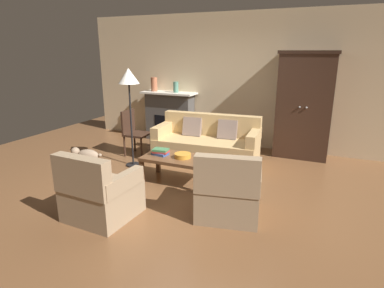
% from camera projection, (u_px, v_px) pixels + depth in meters
% --- Properties ---
extents(ground_plane, '(9.60, 9.60, 0.00)m').
position_uv_depth(ground_plane, '(190.00, 186.00, 4.99)').
color(ground_plane, brown).
extents(back_wall, '(7.20, 0.10, 2.80)m').
position_uv_depth(back_wall, '(239.00, 81.00, 6.83)').
color(back_wall, beige).
rests_on(back_wall, ground).
extents(fireplace, '(1.26, 0.48, 1.12)m').
position_uv_depth(fireplace, '(170.00, 116.00, 7.45)').
color(fireplace, '#4C4947').
rests_on(fireplace, ground).
extents(armoire, '(1.06, 0.57, 2.03)m').
position_uv_depth(armoire, '(304.00, 105.00, 6.11)').
color(armoire, '#382319').
rests_on(armoire, ground).
extents(couch, '(1.97, 0.98, 0.86)m').
position_uv_depth(couch, '(207.00, 145.00, 6.04)').
color(couch, tan).
rests_on(couch, ground).
extents(coffee_table, '(1.10, 0.60, 0.42)m').
position_uv_depth(coffee_table, '(178.00, 160.00, 5.04)').
color(coffee_table, brown).
rests_on(coffee_table, ground).
extents(fruit_bowl, '(0.26, 0.26, 0.07)m').
position_uv_depth(fruit_bowl, '(183.00, 156.00, 4.98)').
color(fruit_bowl, orange).
rests_on(fruit_bowl, coffee_table).
extents(book_stack, '(0.26, 0.20, 0.10)m').
position_uv_depth(book_stack, '(161.00, 152.00, 5.12)').
color(book_stack, '#38569E').
rests_on(book_stack, coffee_table).
extents(mantel_vase_terracotta, '(0.15, 0.15, 0.32)m').
position_uv_depth(mantel_vase_terracotta, '(154.00, 84.00, 7.38)').
color(mantel_vase_terracotta, '#A86042').
rests_on(mantel_vase_terracotta, fireplace).
extents(mantel_vase_jade, '(0.12, 0.12, 0.24)m').
position_uv_depth(mantel_vase_jade, '(176.00, 87.00, 7.17)').
color(mantel_vase_jade, slate).
rests_on(mantel_vase_jade, fireplace).
extents(armchair_near_left, '(0.81, 0.80, 0.88)m').
position_uv_depth(armchair_near_left, '(100.00, 194.00, 3.96)').
color(armchair_near_left, '#997F60').
rests_on(armchair_near_left, ground).
extents(armchair_near_right, '(0.90, 0.91, 0.88)m').
position_uv_depth(armchair_near_right, '(228.00, 193.00, 4.00)').
color(armchair_near_right, '#997F60').
rests_on(armchair_near_right, ground).
extents(side_chair_wooden, '(0.46, 0.46, 0.90)m').
position_uv_depth(side_chair_wooden, '(133.00, 130.00, 6.37)').
color(side_chair_wooden, '#382319').
rests_on(side_chair_wooden, ground).
extents(floor_lamp, '(0.36, 0.36, 1.74)m').
position_uv_depth(floor_lamp, '(129.00, 82.00, 5.46)').
color(floor_lamp, black).
rests_on(floor_lamp, ground).
extents(dog, '(0.56, 0.28, 0.39)m').
position_uv_depth(dog, '(86.00, 156.00, 5.65)').
color(dog, gray).
rests_on(dog, ground).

